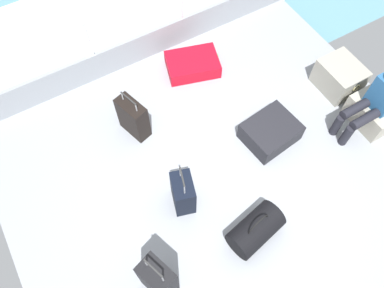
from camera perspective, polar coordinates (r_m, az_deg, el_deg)
name	(u,v)px	position (r m, az deg, el deg)	size (l,w,h in m)	color
ground_plane	(220,171)	(4.83, 4.29, -4.12)	(4.40, 5.20, 0.06)	gray
gunwale_port	(141,47)	(5.73, -7.64, 14.22)	(0.06, 5.20, 0.45)	gray
railing_port	(136,17)	(5.35, -8.36, 18.33)	(0.04, 4.20, 1.02)	silver
sea_wake	(108,18)	(7.11, -12.49, 18.05)	(12.00, 12.00, 0.01)	#598C9E
cargo_crate_0	(339,77)	(5.72, 21.25, 9.40)	(0.62, 0.49, 0.41)	gray
cargo_crate_1	(373,112)	(5.57, 25.60, 4.34)	(0.63, 0.47, 0.35)	#9E9989
passenger_seated	(375,101)	(5.18, 25.81, 5.80)	(0.34, 0.66, 1.05)	#26598C
suitcase_0	(270,132)	(5.00, 11.70, 1.78)	(0.62, 0.72, 0.28)	black
suitcase_1	(133,118)	(4.90, -8.83, 3.90)	(0.45, 0.31, 0.72)	black
suitcase_2	(158,279)	(4.05, -5.12, -19.60)	(0.40, 0.33, 0.91)	black
suitcase_3	(193,64)	(5.62, 0.08, 11.87)	(0.71, 0.86, 0.21)	#B70C1E
suitcase_4	(183,193)	(4.39, -1.36, -7.38)	(0.40, 0.33, 0.72)	black
duffel_bag	(256,230)	(4.39, 9.53, -12.56)	(0.46, 0.68, 0.51)	black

